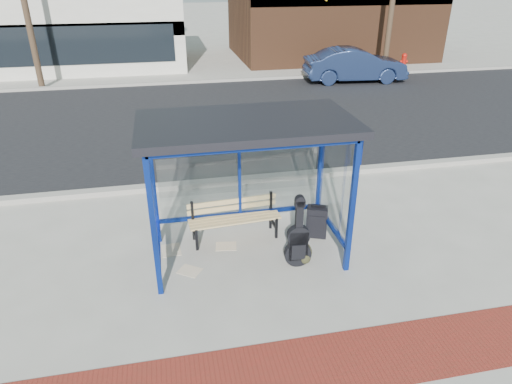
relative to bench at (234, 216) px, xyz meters
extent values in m
plane|color=#B2ADA0|center=(0.14, -0.61, -0.44)|extent=(120.00, 120.00, 0.00)
cube|color=maroon|center=(0.14, -3.21, -0.44)|extent=(60.00, 1.00, 0.01)
cube|color=gray|center=(0.14, 2.29, -0.38)|extent=(60.00, 0.25, 0.12)
cube|color=black|center=(0.14, 7.39, -0.44)|extent=(60.00, 10.00, 0.00)
cube|color=gray|center=(0.14, 12.49, -0.38)|extent=(60.00, 0.25, 0.12)
cube|color=#B2ADA0|center=(0.14, 14.39, -0.44)|extent=(60.00, 4.00, 0.01)
cube|color=navy|center=(-1.36, -1.36, 0.71)|extent=(0.08, 0.08, 2.30)
cube|color=navy|center=(1.64, -1.36, 0.71)|extent=(0.08, 0.08, 2.30)
cube|color=navy|center=(-1.36, 0.14, 0.71)|extent=(0.08, 0.08, 2.30)
cube|color=navy|center=(1.64, 0.14, 0.71)|extent=(0.08, 0.08, 2.30)
cube|color=navy|center=(0.14, 0.14, 1.82)|extent=(3.00, 0.08, 0.08)
cube|color=navy|center=(0.14, -1.36, 1.82)|extent=(3.00, 0.08, 0.08)
cube|color=navy|center=(-1.36, -0.61, 1.82)|extent=(0.08, 1.50, 0.08)
cube|color=navy|center=(1.64, -0.61, 1.82)|extent=(0.08, 1.50, 0.08)
cube|color=navy|center=(0.14, 0.14, -0.04)|extent=(3.00, 0.08, 0.06)
cube|color=navy|center=(-1.36, -0.61, -0.04)|extent=(0.08, 1.50, 0.06)
cube|color=navy|center=(1.64, -0.61, -0.04)|extent=(0.08, 1.50, 0.06)
cube|color=navy|center=(0.14, 0.14, 0.91)|extent=(0.05, 0.05, 1.90)
cube|color=silver|center=(0.14, 0.14, 0.87)|extent=(2.84, 0.01, 1.82)
cube|color=silver|center=(-1.36, -0.61, 0.87)|extent=(0.02, 1.34, 1.82)
cube|color=silver|center=(1.64, -0.61, 0.87)|extent=(0.02, 1.34, 1.82)
cube|color=black|center=(0.14, -0.61, 1.92)|extent=(3.30, 1.80, 0.12)
cylinder|color=#4C3826|center=(-2.86, 21.39, 2.06)|extent=(0.36, 0.36, 5.00)
cylinder|color=#4C3826|center=(12.64, 21.39, 2.06)|extent=(0.36, 0.36, 5.00)
cube|color=black|center=(-0.71, -0.29, -0.23)|extent=(0.05, 0.05, 0.41)
cube|color=black|center=(-0.74, 0.07, -0.05)|extent=(0.05, 0.05, 0.78)
cube|color=black|center=(-0.73, -0.11, -0.23)|extent=(0.07, 0.37, 0.05)
cube|color=black|center=(0.75, -0.18, -0.23)|extent=(0.05, 0.05, 0.41)
cube|color=black|center=(0.72, 0.17, -0.05)|extent=(0.05, 0.05, 0.78)
cube|color=black|center=(0.73, 0.00, -0.23)|extent=(0.07, 0.37, 0.05)
cube|color=#D9C27D|center=(0.02, -0.21, -0.03)|extent=(1.65, 0.20, 0.03)
cube|color=#D9C27D|center=(0.01, -0.11, -0.03)|extent=(1.65, 0.20, 0.03)
cube|color=#D9C27D|center=(0.00, -0.01, -0.03)|extent=(1.65, 0.20, 0.03)
cube|color=#D9C27D|center=(-0.01, 0.09, -0.03)|extent=(1.65, 0.20, 0.03)
cube|color=#D9C27D|center=(-0.01, 0.13, 0.11)|extent=(1.64, 0.15, 0.09)
cube|color=#D9C27D|center=(-0.01, 0.13, 0.24)|extent=(1.64, 0.15, 0.09)
cylinder|color=black|center=(0.89, -1.07, -0.22)|extent=(0.45, 0.16, 0.44)
cylinder|color=black|center=(0.89, -1.07, 0.13)|extent=(0.38, 0.16, 0.37)
cube|color=black|center=(0.89, -1.07, -0.05)|extent=(0.33, 0.15, 0.53)
cube|color=black|center=(0.89, -1.07, 0.49)|extent=(0.12, 0.12, 0.53)
cube|color=black|center=(0.89, -1.07, 0.72)|extent=(0.17, 0.12, 0.11)
cube|color=black|center=(1.49, -0.27, -0.14)|extent=(0.43, 0.36, 0.59)
cylinder|color=black|center=(1.36, -0.22, -0.41)|extent=(0.13, 0.22, 0.05)
cylinder|color=black|center=(1.62, -0.32, -0.41)|extent=(0.13, 0.22, 0.05)
cube|color=black|center=(1.49, -0.27, 0.19)|extent=(0.23, 0.13, 0.04)
cube|color=black|center=(1.44, -0.38, -0.12)|extent=(0.28, 0.13, 0.32)
ellipsoid|color=#2B2B18|center=(1.01, -1.01, -0.26)|extent=(0.33, 0.25, 0.36)
ellipsoid|color=#2B2B18|center=(1.02, -1.12, -0.31)|extent=(0.19, 0.14, 0.19)
cube|color=#2B2B18|center=(1.01, -0.99, -0.09)|extent=(0.10, 0.05, 0.03)
cube|color=navy|center=(1.94, -0.75, 0.68)|extent=(0.09, 0.09, 2.24)
cube|color=navy|center=(1.98, -0.77, 1.43)|extent=(0.13, 0.26, 0.42)
cube|color=white|center=(-1.16, -0.21, -0.44)|extent=(0.34, 0.42, 0.01)
cube|color=white|center=(-0.89, -0.89, -0.44)|extent=(0.45, 0.43, 0.01)
cube|color=white|center=(-0.20, -0.29, -0.44)|extent=(0.41, 0.34, 0.01)
imported|color=navy|center=(7.06, 11.40, 0.26)|extent=(4.37, 1.86, 1.40)
cylinder|color=#B3150C|center=(10.16, 12.94, -0.10)|extent=(0.22, 0.22, 0.67)
sphere|color=#B3150C|center=(10.16, 12.94, 0.27)|extent=(0.25, 0.25, 0.25)
cylinder|color=#B3150C|center=(10.16, 12.94, 0.01)|extent=(0.37, 0.19, 0.11)
camera|label=1|loc=(-1.06, -7.10, 4.06)|focal=32.00mm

